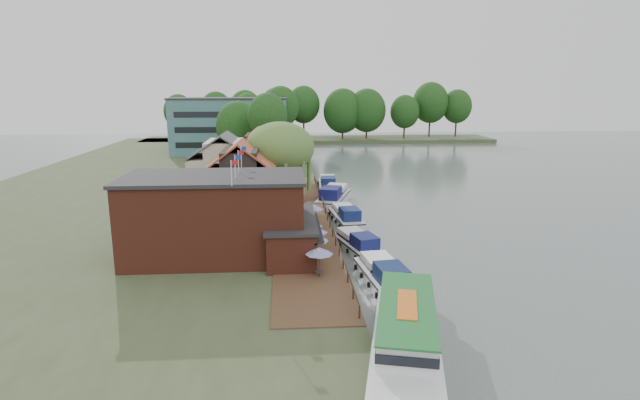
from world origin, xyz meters
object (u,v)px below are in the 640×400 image
object	(u,v)px
umbrella_3	(310,233)
cruiser_4	(328,182)
swan	(411,326)
pub	(239,216)
cottage_b	(225,165)
hotel_block	(230,125)
umbrella_2	(315,240)
willow	(280,163)
cruiser_0	(384,272)
cottage_a	(241,178)
cruiser_1	(357,241)
tour_boat	(406,333)
cottage_c	(258,156)
cruiser_2	(346,214)
umbrella_1	(315,248)
umbrella_0	(319,262)
umbrella_4	(304,224)
umbrella_5	(313,215)
cruiser_3	(334,194)

from	to	relation	value
umbrella_3	cruiser_4	xyz separation A→B (m)	(4.34, 30.84, -1.13)
swan	pub	bearing A→B (deg)	134.18
cottage_b	swan	xyz separation A→B (m)	(16.22, -37.57, -5.03)
hotel_block	umbrella_2	xyz separation A→B (m)	(14.64, -70.71, -4.86)
willow	cruiser_0	distance (m)	27.01
umbrella_2	pub	bearing A→B (deg)	-177.51
cottage_a	swan	distance (m)	30.99
willow	cruiser_4	size ratio (longest dim) A/B	1.08
cottage_b	cruiser_1	size ratio (longest dim) A/B	1.06
pub	cottage_b	distance (m)	25.33
cottage_a	tour_boat	size ratio (longest dim) A/B	0.60
hotel_block	cruiser_1	bearing A→B (deg)	-74.38
cottage_c	umbrella_2	world-z (taller)	cottage_c
cottage_a	cruiser_2	size ratio (longest dim) A/B	0.93
willow	cottage_b	bearing A→B (deg)	146.31
umbrella_3	cottage_b	bearing A→B (deg)	114.47
cottage_a	cottage_b	xyz separation A→B (m)	(-3.00, 10.00, 0.00)
umbrella_3	cruiser_0	xyz separation A→B (m)	(5.50, -7.54, -1.12)
hotel_block	cottage_a	bearing A→B (deg)	-82.87
pub	cottage_c	bearing A→B (deg)	90.00
hotel_block	umbrella_3	xyz separation A→B (m)	(14.31, -68.66, -4.86)
cruiser_1	hotel_block	bearing A→B (deg)	90.45
hotel_block	cruiser_1	distance (m)	70.58
umbrella_1	umbrella_2	size ratio (longest dim) A/B	1.00
cruiser_1	swan	size ratio (longest dim) A/B	20.49
pub	umbrella_1	distance (m)	7.22
cottage_c	hotel_block	bearing A→B (deg)	102.20
pub	swan	xyz separation A→B (m)	(12.22, -12.57, -4.43)
umbrella_0	swan	bearing A→B (deg)	-51.48
cottage_c	umbrella_3	world-z (taller)	cottage_c
pub	cruiser_0	size ratio (longest dim) A/B	2.07
cruiser_0	swan	distance (m)	7.44
cruiser_1	cruiser_4	xyz separation A→B (m)	(-0.28, 29.90, 0.08)
umbrella_4	swan	world-z (taller)	umbrella_4
umbrella_1	umbrella_4	distance (m)	7.52
umbrella_2	cottage_c	bearing A→B (deg)	101.14
umbrella_0	cruiser_2	size ratio (longest dim) A/B	0.26
cottage_b	cruiser_2	world-z (taller)	cottage_b
cottage_b	umbrella_5	bearing A→B (deg)	-55.59
umbrella_3	umbrella_1	bearing A→B (deg)	-87.66
pub	umbrella_1	size ratio (longest dim) A/B	8.42
umbrella_1	cruiser_2	size ratio (longest dim) A/B	0.26
umbrella_4	umbrella_5	size ratio (longest dim) A/B	1.00
pub	cruiser_1	size ratio (longest dim) A/B	2.22
cottage_c	cruiser_3	world-z (taller)	cottage_c
cottage_c	cruiser_3	size ratio (longest dim) A/B	0.78
willow	swan	distance (m)	34.25
umbrella_3	umbrella_4	world-z (taller)	same
umbrella_1	tour_boat	xyz separation A→B (m)	(4.53, -13.86, -0.73)
pub	umbrella_0	xyz separation A→B (m)	(6.63, -5.55, -2.36)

